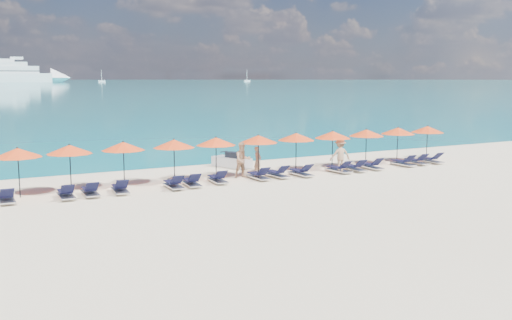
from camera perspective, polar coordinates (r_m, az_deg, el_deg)
name	(u,v)px	position (r m, az deg, el deg)	size (l,w,h in m)	color
ground	(286,194)	(26.23, 3.05, -3.44)	(1400.00, 1400.00, 0.00)	beige
cruise_ship	(10,74)	(589.75, -23.42, 7.93)	(112.61, 19.03, 31.30)	white
sailboat_near	(102,81)	(577.57, -15.18, 7.64)	(6.62, 2.21, 12.14)	white
sailboat_far	(247,80)	(618.63, -0.91, 7.96)	(6.71, 2.24, 12.30)	white
jetski	(232,161)	(33.89, -2.42, -0.12)	(1.76, 2.67, 0.89)	silver
beachgoer_a	(258,161)	(31.26, 0.17, -0.08)	(0.56, 0.37, 1.55)	tan
beachgoer_b	(243,160)	(30.35, -1.34, 0.00)	(0.92, 0.53, 1.90)	tan
beachgoer_c	(340,155)	(32.93, 8.41, 0.54)	(1.20, 0.56, 1.86)	tan
umbrella_1	(18,153)	(27.29, -22.74, 0.68)	(2.10, 2.10, 2.28)	black
umbrella_2	(70,149)	(27.71, -18.15, 1.02)	(2.10, 2.10, 2.28)	black
umbrella_3	(123,146)	(28.29, -13.13, 1.36)	(2.10, 2.10, 2.28)	black
umbrella_4	(174,144)	(28.86, -8.21, 1.62)	(2.10, 2.10, 2.28)	black
umbrella_5	(216,141)	(29.66, -4.03, 1.87)	(2.10, 2.10, 2.28)	black
umbrella_6	(258,139)	(30.69, 0.24, 2.11)	(2.10, 2.10, 2.28)	black
umbrella_7	(296,137)	(31.97, 4.04, 2.34)	(2.10, 2.10, 2.28)	black
umbrella_8	(333,135)	(33.24, 7.67, 2.51)	(2.10, 2.10, 2.28)	black
umbrella_9	(366,133)	(34.74, 10.98, 2.68)	(2.10, 2.10, 2.28)	black
umbrella_10	(398,131)	(36.46, 14.00, 2.85)	(2.10, 2.10, 2.28)	black
umbrella_11	(428,129)	(38.01, 16.78, 2.96)	(2.10, 2.10, 2.28)	black
lounger_2	(6,198)	(26.58, -23.70, -3.47)	(0.65, 1.71, 0.66)	silver
lounger_3	(66,194)	(26.54, -18.46, -3.20)	(0.65, 1.71, 0.66)	silver
lounger_4	(90,191)	(26.79, -16.25, -3.00)	(0.67, 1.72, 0.66)	silver
lounger_5	(120,188)	(27.07, -13.43, -2.78)	(0.77, 1.75, 0.66)	silver
lounger_6	(174,184)	(27.66, -8.22, -2.40)	(0.66, 1.71, 0.66)	silver
lounger_7	(192,182)	(28.11, -6.45, -2.19)	(0.78, 1.75, 0.66)	silver
lounger_8	(218,179)	(28.88, -3.85, -1.88)	(0.75, 1.74, 0.66)	silver
lounger_9	(259,175)	(29.77, 0.27, -1.55)	(0.64, 1.71, 0.66)	silver
lounger_10	(277,174)	(30.37, 2.12, -1.36)	(0.78, 1.75, 0.66)	silver
lounger_11	(301,172)	(30.90, 4.54, -1.21)	(0.71, 1.73, 0.66)	silver
lounger_12	(339,169)	(32.23, 8.28, -0.88)	(0.79, 1.75, 0.66)	silver
lounger_13	(355,167)	(32.88, 9.83, -0.73)	(0.65, 1.71, 0.66)	silver
lounger_14	(372,166)	(33.74, 11.50, -0.55)	(0.67, 1.72, 0.66)	silver
lounger_15	(403,162)	(35.41, 14.52, -0.23)	(0.64, 1.71, 0.66)	silver
lounger_16	(416,161)	(36.24, 15.74, -0.09)	(0.64, 1.71, 0.66)	silver
lounger_17	(431,160)	(37.07, 17.12, 0.04)	(0.64, 1.71, 0.66)	silver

